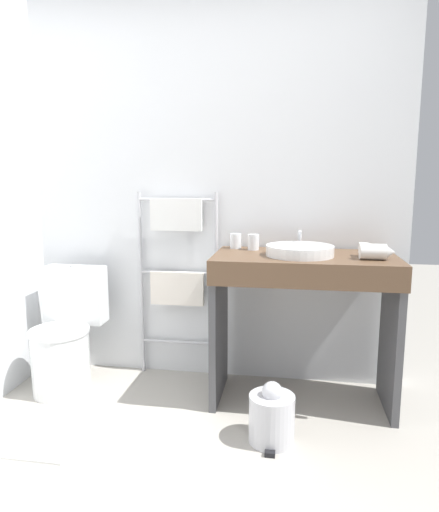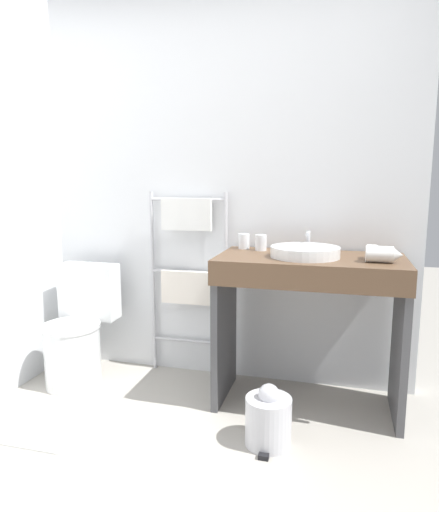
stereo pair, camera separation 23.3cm
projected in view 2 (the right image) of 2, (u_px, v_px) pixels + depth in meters
name	position (u px, v px, depth m)	size (l,w,h in m)	color
wall_back	(218.00, 177.00, 2.97)	(2.55, 0.12, 2.65)	silver
toilet	(78.00, 334.00, 2.97)	(0.39, 0.49, 0.76)	white
towel_radiator	(187.00, 261.00, 3.00)	(0.53, 0.06, 1.23)	silver
vanity_counter	(309.00, 306.00, 2.58)	(1.03, 0.55, 0.89)	brown
sink_basin	(305.00, 251.00, 2.52)	(0.38, 0.38, 0.06)	white
faucet	(308.00, 238.00, 2.71)	(0.02, 0.10, 0.12)	silver
cup_near_wall	(244.00, 241.00, 2.82)	(0.07, 0.07, 0.09)	white
cup_near_edge	(261.00, 243.00, 2.75)	(0.07, 0.07, 0.10)	white
hair_dryer	(381.00, 254.00, 2.37)	(0.18, 0.19, 0.09)	white
trash_bin	(268.00, 419.00, 2.27)	(0.23, 0.26, 0.32)	silver
bath_mat	(33.00, 427.00, 2.43)	(0.56, 0.36, 0.01)	silver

